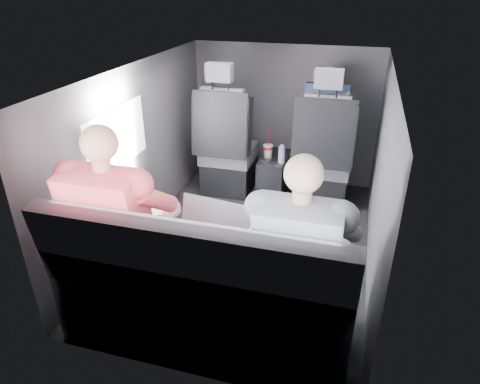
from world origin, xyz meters
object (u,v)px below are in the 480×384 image
(laptop_black, at_px, (295,239))
(passenger_front_right, at_px, (325,117))
(water_bottle, at_px, (282,155))
(soda_cup, at_px, (268,151))
(center_console, at_px, (274,176))
(front_seat_right, at_px, (323,163))
(passenger_rear_left, at_px, (123,226))
(laptop_silver, at_px, (222,228))
(rear_bench, at_px, (202,300))
(front_seat_left, at_px, (227,153))
(laptop_white, at_px, (128,216))
(passenger_rear_right, at_px, (300,257))

(laptop_black, height_order, passenger_front_right, passenger_front_right)
(water_bottle, xyz_separation_m, passenger_front_right, (0.33, 0.35, 0.27))
(soda_cup, xyz_separation_m, passenger_front_right, (0.47, 0.27, 0.28))
(center_console, height_order, laptop_black, laptop_black)
(front_seat_right, bearing_deg, water_bottle, -165.65)
(passenger_rear_left, xyz_separation_m, passenger_front_right, (0.91, 2.07, 0.10))
(center_console, distance_m, laptop_silver, 1.76)
(water_bottle, bearing_deg, rear_bench, -92.86)
(front_seat_left, bearing_deg, passenger_rear_left, -91.40)
(front_seat_right, height_order, center_console, front_seat_right)
(laptop_white, bearing_deg, water_bottle, 68.59)
(laptop_silver, xyz_separation_m, passenger_rear_left, (-0.54, -0.14, 0.01))
(rear_bench, height_order, passenger_rear_left, passenger_rear_left)
(front_seat_left, distance_m, laptop_silver, 1.75)
(front_seat_left, distance_m, front_seat_right, 0.90)
(laptop_white, distance_m, passenger_rear_right, 1.05)
(passenger_rear_left, bearing_deg, laptop_white, 108.72)
(passenger_front_right, bearing_deg, passenger_rear_right, -87.50)
(soda_cup, relative_size, laptop_black, 0.75)
(water_bottle, bearing_deg, laptop_black, -76.95)
(front_seat_left, height_order, laptop_silver, front_seat_left)
(soda_cup, bearing_deg, passenger_rear_right, -72.74)
(passenger_rear_right, bearing_deg, front_seat_right, 91.78)
(rear_bench, distance_m, laptop_silver, 0.41)
(rear_bench, height_order, soda_cup, rear_bench)
(front_seat_left, bearing_deg, soda_cup, -1.21)
(passenger_front_right, bearing_deg, passenger_rear_left, -113.79)
(front_seat_right, xyz_separation_m, passenger_rear_left, (-0.94, -1.81, 0.25))
(rear_bench, height_order, water_bottle, rear_bench)
(front_seat_right, bearing_deg, front_seat_left, 180.00)
(laptop_silver, xyz_separation_m, laptop_black, (0.41, 0.00, -0.00))
(laptop_white, distance_m, laptop_black, 0.99)
(passenger_rear_right, bearing_deg, laptop_white, 173.45)
(laptop_silver, distance_m, passenger_rear_right, 0.49)
(passenger_rear_right, bearing_deg, laptop_silver, 163.05)
(rear_bench, relative_size, passenger_front_right, 2.06)
(rear_bench, xyz_separation_m, passenger_rear_left, (-0.49, 0.09, 0.34))
(passenger_front_right, bearing_deg, rear_bench, -100.91)
(front_seat_left, bearing_deg, rear_bench, -76.69)
(soda_cup, height_order, laptop_silver, laptop_silver)
(front_seat_right, xyz_separation_m, laptop_silver, (-0.41, -1.66, 0.24))
(passenger_rear_left, bearing_deg, passenger_front_right, 66.21)
(front_seat_left, bearing_deg, laptop_silver, -73.57)
(soda_cup, distance_m, water_bottle, 0.17)
(laptop_silver, bearing_deg, center_console, 91.37)
(front_seat_right, bearing_deg, passenger_rear_left, -117.58)
(water_bottle, bearing_deg, passenger_front_right, 47.04)
(passenger_rear_right, bearing_deg, rear_bench, -169.35)
(front_seat_left, distance_m, center_console, 0.49)
(passenger_rear_right, relative_size, passenger_front_right, 1.58)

